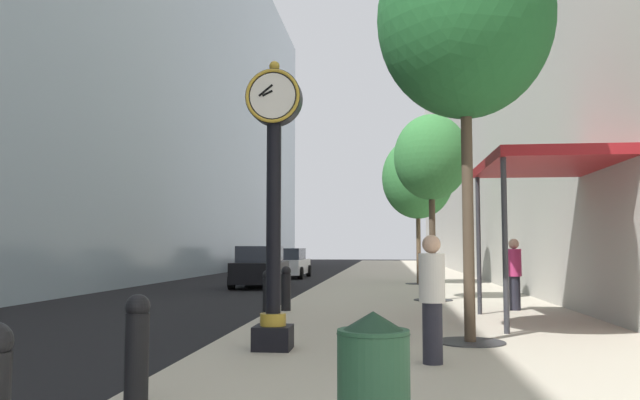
{
  "coord_description": "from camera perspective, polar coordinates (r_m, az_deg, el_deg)",
  "views": [
    {
      "loc": [
        2.76,
        -1.36,
        1.65
      ],
      "look_at": [
        1.07,
        14.56,
        2.85
      ],
      "focal_mm": 35.27,
      "sensor_mm": 36.0,
      "label": 1
    }
  ],
  "objects": [
    {
      "name": "street_tree_near",
      "position": [
        10.99,
        12.98,
        15.63
      ],
      "size": [
        2.87,
        2.87,
        6.9
      ],
      "color": "#333335",
      "rests_on": "sidewalk_right"
    },
    {
      "name": "trash_bin",
      "position": [
        4.67,
        4.88,
        -16.28
      ],
      "size": [
        0.53,
        0.53,
        1.05
      ],
      "color": "#234C33",
      "rests_on": "sidewalk_right"
    },
    {
      "name": "bollard_second",
      "position": [
        6.43,
        -16.28,
        -12.67
      ],
      "size": [
        0.24,
        0.24,
        1.06
      ],
      "color": "black",
      "rests_on": "sidewalk_right"
    },
    {
      "name": "pedestrian_by_clock",
      "position": [
        8.4,
        10.13,
        -8.51
      ],
      "size": [
        0.48,
        0.48,
        1.67
      ],
      "color": "#23232D",
      "rests_on": "sidewalk_right"
    },
    {
      "name": "car_grey_far",
      "position": [
        42.07,
        -4.88,
        -5.44
      ],
      "size": [
        1.99,
        4.24,
        1.62
      ],
      "color": "slate",
      "rests_on": "ground"
    },
    {
      "name": "pedestrian_walking",
      "position": [
        15.88,
        17.22,
        -6.27
      ],
      "size": [
        0.37,
        0.37,
        1.71
      ],
      "color": "#23232D",
      "rests_on": "sidewalk_right"
    },
    {
      "name": "bollard_sixth",
      "position": [
        15.11,
        -3.11,
        -7.91
      ],
      "size": [
        0.24,
        0.24,
        1.06
      ],
      "color": "black",
      "rests_on": "sidewalk_right"
    },
    {
      "name": "building_block_left",
      "position": [
        36.37,
        -19.08,
        13.11
      ],
      "size": [
        9.0,
        80.0,
        24.75
      ],
      "color": "#93A8B7",
      "rests_on": "ground"
    },
    {
      "name": "storefront_awning",
      "position": [
        13.44,
        19.61,
        2.94
      ],
      "size": [
        2.4,
        3.6,
        3.3
      ],
      "color": "maroon",
      "rests_on": "sidewalk_right"
    },
    {
      "name": "street_clock",
      "position": [
        9.44,
        -4.23,
        1.0
      ],
      "size": [
        0.84,
        0.55,
        4.34
      ],
      "color": "black",
      "rests_on": "sidewalk_right"
    },
    {
      "name": "bollard_fifth",
      "position": [
        12.9,
        -4.71,
        -8.53
      ],
      "size": [
        0.24,
        0.24,
        1.06
      ],
      "color": "black",
      "rests_on": "sidewalk_right"
    },
    {
      "name": "car_white_near",
      "position": [
        33.87,
        -2.83,
        -5.76
      ],
      "size": [
        1.96,
        4.58,
        1.58
      ],
      "color": "silver",
      "rests_on": "ground"
    },
    {
      "name": "car_black_mid",
      "position": [
        26.11,
        -5.4,
        -6.09
      ],
      "size": [
        2.17,
        4.62,
        1.68
      ],
      "color": "black",
      "rests_on": "ground"
    },
    {
      "name": "street_tree_mid_far",
      "position": [
        26.34,
        8.86,
        1.97
      ],
      "size": [
        2.95,
        2.95,
        6.07
      ],
      "color": "#333335",
      "rests_on": "sidewalk_right"
    },
    {
      "name": "sidewalk_right",
      "position": [
        31.41,
        7.59,
        -7.13
      ],
      "size": [
        7.16,
        80.0,
        0.14
      ],
      "primitive_type": "cube",
      "color": "#BCB29E",
      "rests_on": "ground"
    },
    {
      "name": "street_tree_mid_near",
      "position": [
        18.43,
        10.07,
        3.77
      ],
      "size": [
        2.15,
        2.15,
        5.34
      ],
      "color": "#333335",
      "rests_on": "sidewalk_right"
    },
    {
      "name": "ground_plane",
      "position": [
        28.55,
        0.49,
        -7.6
      ],
      "size": [
        110.0,
        110.0,
        0.0
      ],
      "primitive_type": "plane",
      "color": "black",
      "rests_on": "ground"
    }
  ]
}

